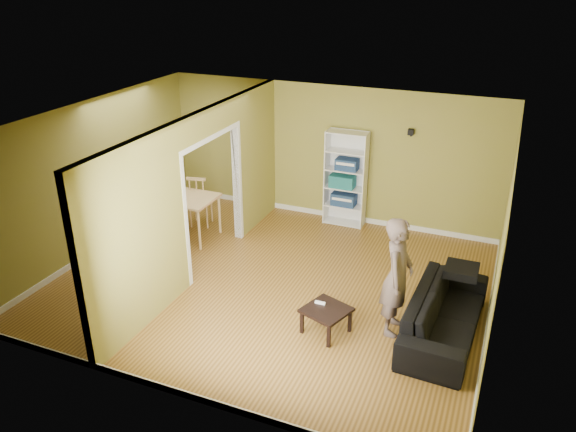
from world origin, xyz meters
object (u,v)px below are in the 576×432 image
object	(u,v)px
bookshelf	(346,178)
chair_far	(200,200)
sofa	(446,308)
chair_left	(144,209)
coffee_table	(326,312)
person	(398,267)
dining_table	(181,200)
chair_near	(167,227)

from	to	relation	value
bookshelf	chair_far	xyz separation A→B (m)	(-2.51, -1.14, -0.40)
sofa	chair_left	xyz separation A→B (m)	(-5.66, 1.17, 0.02)
chair_far	bookshelf	bearing A→B (deg)	-169.24
bookshelf	chair_far	world-z (taller)	bookshelf
coffee_table	chair_left	size ratio (longest dim) A/B	0.64
person	bookshelf	xyz separation A→B (m)	(-1.65, 3.10, -0.07)
dining_table	sofa	bearing A→B (deg)	-14.22
coffee_table	sofa	bearing A→B (deg)	21.08
bookshelf	chair_left	xyz separation A→B (m)	(-3.36, -1.76, -0.48)
dining_table	chair_left	size ratio (longest dim) A/B	1.44
bookshelf	chair_left	distance (m)	3.82
sofa	person	xyz separation A→B (m)	(-0.65, -0.16, 0.57)
sofa	person	size ratio (longest dim) A/B	1.11
dining_table	chair_left	xyz separation A→B (m)	(-0.78, -0.06, -0.27)
dining_table	chair_near	world-z (taller)	chair_near
sofa	dining_table	bearing A→B (deg)	78.39
chair_left	chair_far	xyz separation A→B (m)	(0.84, 0.62, 0.08)
sofa	coffee_table	bearing A→B (deg)	113.68
sofa	chair_far	world-z (taller)	chair_far
coffee_table	chair_near	bearing A→B (deg)	160.59
dining_table	chair_far	world-z (taller)	chair_far
sofa	coffee_table	size ratio (longest dim) A/B	3.91
person	dining_table	bearing A→B (deg)	70.99
chair_near	chair_left	bearing A→B (deg)	139.96
bookshelf	chair_far	distance (m)	2.79
sofa	chair_far	xyz separation A→B (m)	(-4.82, 1.80, 0.10)
sofa	bookshelf	xyz separation A→B (m)	(-2.31, 2.94, 0.50)
sofa	coffee_table	xyz separation A→B (m)	(-1.48, -0.57, -0.10)
chair_left	chair_near	world-z (taller)	chair_near
coffee_table	chair_far	size ratio (longest dim) A/B	0.54
chair_left	person	bearing A→B (deg)	82.84
bookshelf	chair_near	world-z (taller)	bookshelf
coffee_table	chair_left	world-z (taller)	chair_left
bookshelf	coffee_table	world-z (taller)	bookshelf
chair_near	chair_far	distance (m)	1.21
sofa	coffee_table	world-z (taller)	sofa
chair_left	dining_table	bearing A→B (deg)	102.42
person	chair_left	bearing A→B (deg)	74.35
chair_left	chair_near	size ratio (longest dim) A/B	0.92
sofa	coffee_table	distance (m)	1.59
chair_near	coffee_table	bearing A→B (deg)	-26.04
chair_left	bookshelf	bearing A→B (deg)	125.47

